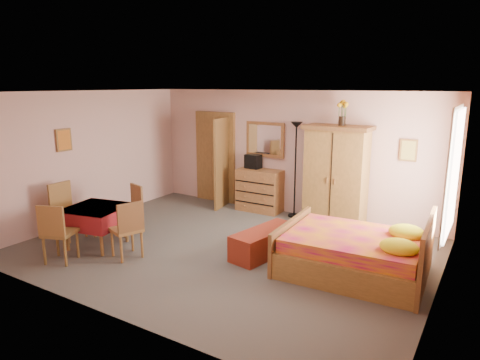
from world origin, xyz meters
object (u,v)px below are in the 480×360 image
Objects in this scene: wall_mirror at (265,139)px; sunflower_vase at (342,113)px; chair_east at (126,229)px; chest_of_drawers at (260,190)px; bed at (354,242)px; chair_south at (60,232)px; chair_west at (69,211)px; chair_north at (128,210)px; dining_table at (97,227)px; bench at (265,242)px; floor_lamp at (295,170)px; stereo at (253,161)px; wardrobe at (336,177)px.

sunflower_vase is (1.78, -0.27, 0.65)m from wall_mirror.
chest_of_drawers is at bearing 10.02° from chair_east.
chair_east is at bearing -99.62° from chest_of_drawers.
bed is 2.15× the size of chair_south.
sunflower_vase is at bearing 128.75° from chair_west.
bed reaches higher than chair_north.
sunflower_vase reaches higher than chair_north.
dining_table is at bearing 103.85° from chair_east.
bench is at bearing -103.80° from sunflower_vase.
chair_south is (-2.14, -4.05, -0.51)m from floor_lamp.
chair_east is at bearing -160.73° from bed.
floor_lamp is 2.32m from bench.
chair_south is at bearing -143.66° from bench.
chair_north is (-2.18, -2.57, -0.54)m from floor_lamp.
chair_south is 1.00m from chair_east.
dining_table is at bearing -106.08° from wall_mirror.
chair_west is (-2.90, -3.30, -0.49)m from floor_lamp.
chair_west is (-2.08, -3.28, 0.04)m from chest_of_drawers.
floor_lamp reaches higher than dining_table.
bed is at bearing -155.52° from chair_north.
chest_of_drawers is 2.89m from chair_north.
chest_of_drawers is at bearing -178.72° from floor_lamp.
chair_north reaches higher than bench.
sunflower_vase is at bearing -3.34° from stereo.
wardrobe is 1.95× the size of chair_west.
bench is at bearing 107.91° from chair_west.
floor_lamp reaches higher than stereo.
stereo is at bearing 176.66° from sunflower_vase.
sunflower_vase is 4.86m from dining_table.
chair_west is at bearing -119.27° from stereo.
dining_table is 0.75m from chair_west.
bed is 4.09m from chair_north.
wardrobe is 3.98m from chair_north.
wall_mirror is 2.02× the size of sunflower_vase.
floor_lamp is 4.60m from chair_south.
chair_west is at bearing -139.69° from wardrobe.
stereo is 1.94m from wardrobe.
wall_mirror is at bearing 69.04° from dining_table.
dining_table is 1.05× the size of chair_north.
wall_mirror is 1.06× the size of chair_north.
dining_table is at bearing -112.31° from chest_of_drawers.
stereo reaches higher than dining_table.
wardrobe is 2.24m from bed.
floor_lamp is at bearing 101.85° from bench.
bench is at bearing -56.59° from wall_mirror.
sunflower_vase reaches higher than chair_south.
stereo reaches higher than bed.
chest_of_drawers is 1.02× the size of wall_mirror.
chest_of_drawers is at bearing 140.08° from bed.
bench is 3.55m from chair_west.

